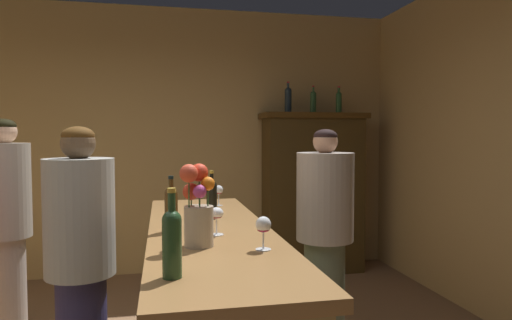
% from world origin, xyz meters
% --- Properties ---
extents(wall_back, '(5.74, 0.12, 2.88)m').
position_xyz_m(wall_back, '(0.00, 2.86, 1.44)').
color(wall_back, tan).
rests_on(wall_back, ground).
extents(display_cabinet, '(1.14, 0.48, 1.74)m').
position_xyz_m(display_cabinet, '(1.88, 2.53, 0.91)').
color(display_cabinet, '#3E2D13').
rests_on(display_cabinet, ground).
extents(wine_bottle_merlot, '(0.06, 0.06, 0.28)m').
position_xyz_m(wine_bottle_merlot, '(0.54, 0.44, 1.13)').
color(wine_bottle_merlot, black).
rests_on(wine_bottle_merlot, bar_counter).
extents(wine_bottle_pinot, '(0.07, 0.07, 0.29)m').
position_xyz_m(wine_bottle_pinot, '(0.30, 0.13, 1.13)').
color(wine_bottle_pinot, '#493114').
rests_on(wine_bottle_pinot, bar_counter).
extents(wine_bottle_riesling, '(0.07, 0.07, 0.31)m').
position_xyz_m(wine_bottle_riesling, '(0.29, -0.65, 1.14)').
color(wine_bottle_riesling, '#284927').
rests_on(wine_bottle_riesling, bar_counter).
extents(wine_glass_front, '(0.06, 0.06, 0.14)m').
position_xyz_m(wine_glass_front, '(0.65, 0.93, 1.11)').
color(wine_glass_front, white).
rests_on(wine_glass_front, bar_counter).
extents(wine_glass_mid, '(0.07, 0.07, 0.14)m').
position_xyz_m(wine_glass_mid, '(0.68, -0.34, 1.11)').
color(wine_glass_mid, white).
rests_on(wine_glass_mid, bar_counter).
extents(wine_glass_rear, '(0.07, 0.07, 0.14)m').
position_xyz_m(wine_glass_rear, '(0.52, -0.01, 1.11)').
color(wine_glass_rear, white).
rests_on(wine_glass_rear, bar_counter).
extents(flower_arrangement, '(0.15, 0.13, 0.37)m').
position_xyz_m(flower_arrangement, '(0.41, -0.22, 1.17)').
color(flower_arrangement, tan).
rests_on(flower_arrangement, bar_counter).
extents(cheese_plate, '(0.20, 0.20, 0.01)m').
position_xyz_m(cheese_plate, '(0.53, 0.63, 1.01)').
color(cheese_plate, white).
rests_on(cheese_plate, bar_counter).
extents(display_bottle_left, '(0.07, 0.07, 0.34)m').
position_xyz_m(display_bottle_left, '(1.60, 2.53, 1.90)').
color(display_bottle_left, '#1C2933').
rests_on(display_bottle_left, display_cabinet).
extents(display_bottle_midleft, '(0.07, 0.07, 0.30)m').
position_xyz_m(display_bottle_midleft, '(1.88, 2.53, 1.88)').
color(display_bottle_midleft, '#2B4F2B').
rests_on(display_bottle_midleft, display_cabinet).
extents(display_bottle_center, '(0.06, 0.06, 0.30)m').
position_xyz_m(display_bottle_center, '(2.18, 2.53, 1.88)').
color(display_bottle_center, '#29532A').
rests_on(display_bottle_center, display_cabinet).
extents(patron_in_grey, '(0.35, 0.35, 1.54)m').
position_xyz_m(patron_in_grey, '(-0.16, 0.25, 0.84)').
color(patron_in_grey, '#2B2850').
rests_on(patron_in_grey, ground).
extents(patron_in_navy, '(0.32, 0.32, 1.61)m').
position_xyz_m(patron_in_navy, '(-0.77, 1.08, 0.88)').
color(patron_in_navy, '#ADA094').
rests_on(patron_in_navy, ground).
extents(bartender, '(0.39, 0.39, 1.54)m').
position_xyz_m(bartender, '(1.36, 0.74, 0.83)').
color(bartender, '#505C4C').
rests_on(bartender, ground).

